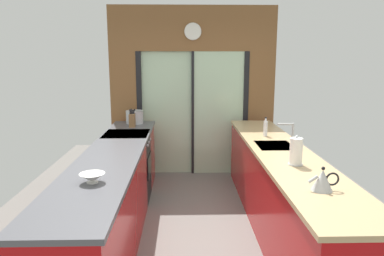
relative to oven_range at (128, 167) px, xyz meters
name	(u,v)px	position (x,y,z in m)	size (l,w,h in m)	color
ground_plane	(197,220)	(0.91, -0.65, -0.47)	(5.04, 7.60, 0.02)	slate
back_wall_unit	(193,82)	(0.91, 1.15, 1.07)	(2.64, 0.12, 2.70)	brown
left_counter_run	(111,198)	(0.00, -1.12, 0.01)	(0.62, 3.80, 0.92)	#AD0C0F
right_counter_run	(280,191)	(1.82, -0.95, 0.01)	(0.62, 3.80, 0.92)	#AD0C0F
sink_faucet	(290,130)	(1.97, -0.70, 0.64)	(0.19, 0.02, 0.26)	#B7BABC
oven_range	(128,167)	(0.00, 0.00, 0.00)	(0.60, 0.60, 0.92)	black
mixing_bowl	(92,178)	(0.02, -1.92, 0.51)	(0.21, 0.21, 0.08)	silver
knife_block	(132,120)	(0.02, 0.45, 0.56)	(0.08, 0.14, 0.27)	brown
stock_pot	(135,117)	(0.02, 0.73, 0.56)	(0.27, 0.27, 0.22)	#B7BABC
kettle	(323,180)	(1.80, -2.13, 0.55)	(0.24, 0.16, 0.19)	#B7BABC
soap_bottle	(265,128)	(1.80, -0.20, 0.57)	(0.05, 0.05, 0.24)	silver
paper_towel_roll	(296,152)	(1.80, -1.47, 0.59)	(0.14, 0.14, 0.28)	#B7BABC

